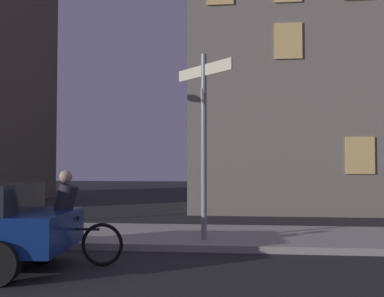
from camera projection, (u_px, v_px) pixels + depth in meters
The scene contains 4 objects.
sidewalk_kerb at pixel (167, 236), 9.77m from camera, with size 40.00×2.88×0.14m, color #9E9991.
signpost at pixel (204, 128), 8.98m from camera, with size 1.21×1.36×3.91m.
cyclist at pixel (68, 221), 7.26m from camera, with size 1.82×0.32×1.61m.
building_right_block at pixel (334, 28), 17.17m from camera, with size 11.22×6.55×14.37m.
Camera 1 is at (1.53, -3.08, 1.71)m, focal length 39.94 mm.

